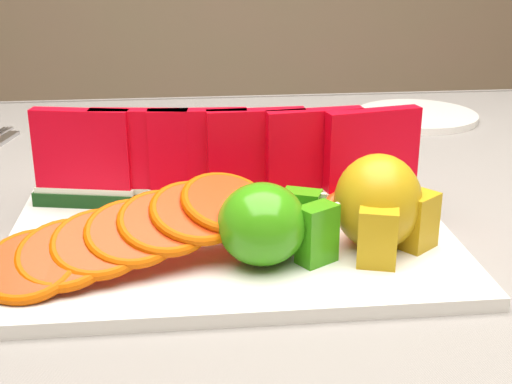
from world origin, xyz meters
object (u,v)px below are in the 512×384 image
(platter, at_px, (231,236))
(apple_cluster, at_px, (270,224))
(pear_cluster, at_px, (380,205))
(side_plate, at_px, (417,116))

(platter, xyz_separation_m, apple_cluster, (0.03, -0.07, 0.04))
(pear_cluster, relative_size, side_plate, 0.47)
(apple_cluster, height_order, side_plate, apple_cluster)
(apple_cluster, xyz_separation_m, side_plate, (0.28, 0.48, -0.04))
(platter, bearing_deg, pear_cluster, -20.90)
(platter, distance_m, apple_cluster, 0.08)
(apple_cluster, bearing_deg, platter, 113.26)
(apple_cluster, relative_size, side_plate, 0.53)
(platter, relative_size, pear_cluster, 4.23)
(platter, relative_size, side_plate, 1.98)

